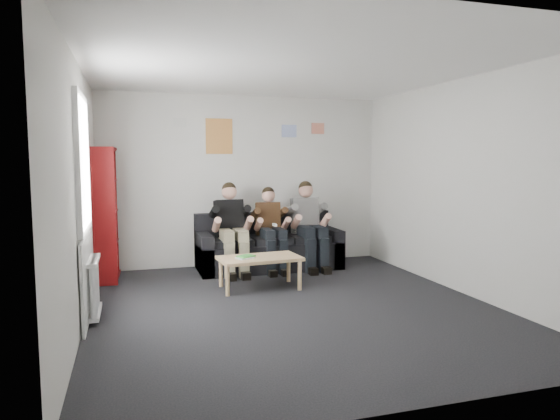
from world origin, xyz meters
name	(u,v)px	position (x,y,z in m)	size (l,w,h in m)	color
room_shell	(293,190)	(0.00, 0.00, 1.35)	(5.00, 5.00, 5.00)	black
sofa	(268,248)	(0.28, 2.08, 0.30)	(2.19, 0.90, 0.85)	black
bookshelf	(107,214)	(-2.08, 2.03, 0.93)	(0.28, 0.84, 1.86)	maroon
coffee_table	(260,261)	(-0.16, 0.90, 0.37)	(1.05, 0.58, 0.42)	tan
game_cases	(245,257)	(-0.36, 0.87, 0.44)	(0.23, 0.19, 0.03)	silver
person_left	(232,229)	(-0.33, 1.88, 0.67)	(0.42, 0.89, 1.35)	black
person_middle	(271,229)	(0.28, 1.89, 0.64)	(0.38, 0.81, 1.27)	#4F301A
person_right	(309,225)	(0.89, 1.88, 0.67)	(0.42, 0.89, 1.35)	beige
radiator	(95,286)	(-2.15, 0.20, 0.35)	(0.10, 0.64, 0.60)	white
window	(85,223)	(-2.22, 0.20, 1.03)	(0.05, 1.30, 2.36)	white
poster_large	(219,136)	(-0.40, 2.49, 2.05)	(0.42, 0.01, 0.55)	gold
poster_blue	(289,131)	(0.75, 2.49, 2.15)	(0.25, 0.01, 0.20)	blue
poster_pink	(318,128)	(1.25, 2.49, 2.20)	(0.22, 0.01, 0.18)	#D84389
poster_sign	(180,123)	(-1.00, 2.49, 2.25)	(0.20, 0.01, 0.14)	silver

